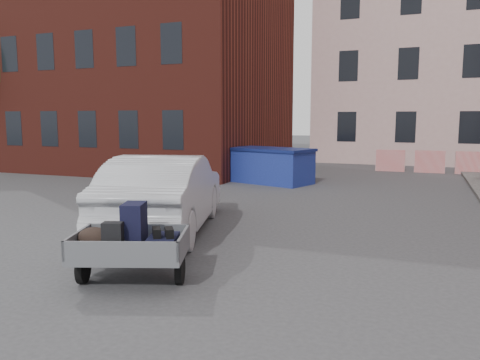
% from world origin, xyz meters
% --- Properties ---
extents(ground, '(120.00, 120.00, 0.00)m').
position_xyz_m(ground, '(0.00, 0.00, 0.00)').
color(ground, '#38383A').
rests_on(ground, ground).
extents(building_brick, '(12.00, 10.00, 14.00)m').
position_xyz_m(building_brick, '(-9.00, 13.00, 7.00)').
color(building_brick, '#591E16').
rests_on(building_brick, ground).
extents(building_pink, '(16.00, 8.00, 14.00)m').
position_xyz_m(building_pink, '(6.00, 22.00, 7.00)').
color(building_pink, '#C59D97').
rests_on(building_pink, ground).
extents(far_building, '(6.00, 6.00, 8.00)m').
position_xyz_m(far_building, '(-20.00, 22.00, 4.00)').
color(far_building, maroon).
rests_on(far_building, ground).
extents(barriers, '(4.70, 0.18, 1.00)m').
position_xyz_m(barriers, '(4.20, 15.00, 0.50)').
color(barriers, red).
rests_on(barriers, ground).
extents(trailer, '(1.88, 1.98, 1.20)m').
position_xyz_m(trailer, '(-0.05, -2.07, 0.61)').
color(trailer, black).
rests_on(trailer, ground).
extents(dumpster, '(3.52, 2.54, 1.33)m').
position_xyz_m(dumpster, '(-1.50, 9.20, 0.67)').
color(dumpster, navy).
rests_on(dumpster, ground).
extents(silver_car, '(3.15, 5.34, 1.66)m').
position_xyz_m(silver_car, '(-1.26, 1.02, 0.83)').
color(silver_car, silver).
rests_on(silver_car, ground).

